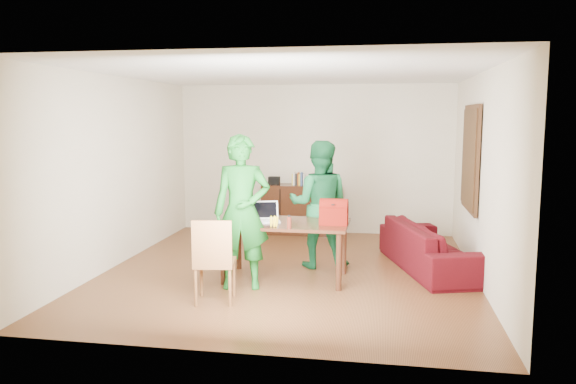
% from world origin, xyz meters
% --- Properties ---
extents(room, '(5.20, 5.70, 2.90)m').
position_xyz_m(room, '(0.01, 0.13, 1.31)').
color(room, '#442611').
rests_on(room, ground).
extents(table, '(1.64, 0.93, 0.76)m').
position_xyz_m(table, '(0.02, -0.36, 0.67)').
color(table, black).
rests_on(table, ground).
extents(chair, '(0.51, 0.49, 0.99)m').
position_xyz_m(chair, '(-0.63, -1.40, 0.29)').
color(chair, brown).
rests_on(chair, ground).
extents(person_near, '(0.77, 0.58, 1.92)m').
position_xyz_m(person_near, '(-0.45, -0.81, 0.96)').
color(person_near, '#15621C').
rests_on(person_near, ground).
extents(person_far, '(0.88, 0.69, 1.80)m').
position_xyz_m(person_far, '(0.38, 0.33, 0.90)').
color(person_far, '#145A2E').
rests_on(person_far, ground).
extents(laptop, '(0.42, 0.35, 0.25)m').
position_xyz_m(laptop, '(-0.24, -0.40, 0.81)').
color(laptop, white).
rests_on(laptop, table).
extents(bananas, '(0.16, 0.12, 0.05)m').
position_xyz_m(bananas, '(-0.06, -0.72, 0.79)').
color(bananas, gold).
rests_on(bananas, table).
extents(bottle, '(0.06, 0.06, 0.16)m').
position_xyz_m(bottle, '(0.14, -0.77, 0.85)').
color(bottle, '#521C12').
rests_on(bottle, table).
extents(red_bag, '(0.36, 0.22, 0.26)m').
position_xyz_m(red_bag, '(0.65, -0.43, 0.89)').
color(red_bag, maroon).
rests_on(red_bag, table).
extents(sofa, '(1.46, 2.35, 0.64)m').
position_xyz_m(sofa, '(1.95, 0.46, 0.32)').
color(sofa, '#340906').
rests_on(sofa, ground).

